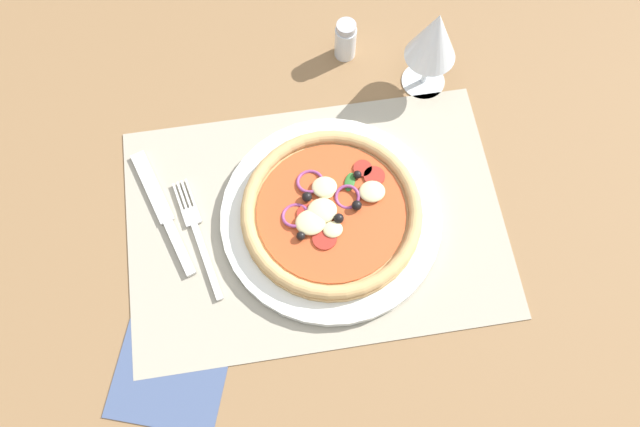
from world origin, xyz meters
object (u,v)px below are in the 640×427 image
at_px(wine_glass, 434,38).
at_px(pepper_shaker, 346,40).
at_px(knife, 163,210).
at_px(fork, 197,232).
at_px(pizza, 331,209).
at_px(napkin, 170,376).
at_px(plate, 331,214).

xyz_separation_m(wine_glass, pepper_shaker, (-0.11, 0.07, -0.07)).
bearing_deg(knife, fork, -149.37).
relative_size(pizza, napkin, 1.77).
distance_m(plate, napkin, 0.29).
distance_m(plate, pizza, 0.02).
bearing_deg(napkin, fork, 75.02).
bearing_deg(pepper_shaker, fork, -133.51).
xyz_separation_m(knife, wine_glass, (0.40, 0.15, 0.10)).
bearing_deg(pepper_shaker, wine_glass, -32.31).
distance_m(fork, knife, 0.06).
relative_size(plate, knife, 1.53).
bearing_deg(plate, napkin, -142.11).
distance_m(knife, wine_glass, 0.44).
xyz_separation_m(pizza, napkin, (-0.23, -0.18, -0.03)).
bearing_deg(pizza, knife, 169.46).
bearing_deg(fork, pizza, -104.13).
bearing_deg(knife, pepper_shaker, -70.89).
xyz_separation_m(wine_glass, napkin, (-0.40, -0.37, -0.10)).
xyz_separation_m(plate, pepper_shaker, (0.06, 0.26, 0.02)).
bearing_deg(fork, napkin, 152.21).
bearing_deg(fork, plate, -104.19).
height_order(knife, pepper_shaker, pepper_shaker).
bearing_deg(wine_glass, napkin, -137.00).
relative_size(wine_glass, napkin, 1.09).
xyz_separation_m(pizza, pepper_shaker, (0.06, 0.26, 0.00)).
distance_m(plate, pepper_shaker, 0.27).
distance_m(pizza, pepper_shaker, 0.27).
bearing_deg(napkin, pepper_shaker, 56.33).
relative_size(fork, knife, 0.92).
bearing_deg(plate, pepper_shaker, 76.31).
height_order(knife, wine_glass, wine_glass).
height_order(pizza, knife, pizza).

